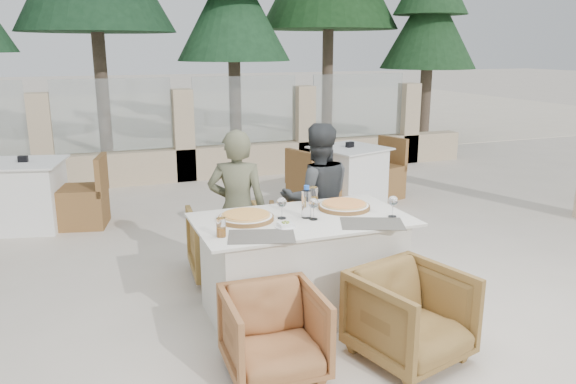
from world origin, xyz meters
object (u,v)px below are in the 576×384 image
object	(u,v)px
armchair_near_left	(274,334)
armchair_far_left	(228,242)
diner_right	(317,199)
bg_table_a	(27,195)
dining_table	(302,266)
bg_table_b	(349,177)
beer_glass_right	(313,197)
armchair_near_right	(411,316)
pizza_right	(344,205)
wine_glass_centre	(282,207)
olive_dish	(286,224)
beer_glass_left	(221,227)
water_bottle	(306,202)
armchair_far_right	(304,235)
pizza_left	(246,217)
wine_glass_corner	(393,205)
diner_left	(238,210)
wine_glass_near	(314,208)

from	to	relation	value
armchair_near_left	armchair_far_left	bearing A→B (deg)	87.27
diner_right	bg_table_a	world-z (taller)	diner_right
dining_table	bg_table_b	bearing A→B (deg)	56.55
bg_table_a	beer_glass_right	bearing A→B (deg)	-37.14
beer_glass_right	bg_table_b	xyz separation A→B (m)	(1.52, 2.34, -0.46)
armchair_near_right	beer_glass_right	bearing A→B (deg)	85.19
pizza_right	wine_glass_centre	bearing A→B (deg)	-172.86
diner_right	olive_dish	bearing A→B (deg)	65.31
beer_glass_left	diner_right	world-z (taller)	diner_right
water_bottle	wine_glass_centre	size ratio (longest dim) A/B	1.35
armchair_far_left	armchair_far_right	distance (m)	0.75
beer_glass_left	armchair_far_right	world-z (taller)	beer_glass_left
wine_glass_centre	armchair_near_right	bearing A→B (deg)	-58.57
pizza_left	pizza_right	world-z (taller)	same
armchair_far_left	bg_table_a	world-z (taller)	bg_table_a
water_bottle	wine_glass_corner	world-z (taller)	water_bottle
armchair_near_left	diner_right	world-z (taller)	diner_right
wine_glass_corner	diner_right	size ratio (longest dim) A/B	0.13
water_bottle	bg_table_b	world-z (taller)	water_bottle
bg_table_a	beer_glass_left	bearing A→B (deg)	-53.05
beer_glass_right	diner_left	xyz separation A→B (m)	(-0.52, 0.39, -0.16)
water_bottle	bg_table_b	xyz separation A→B (m)	(1.70, 2.62, -0.51)
beer_glass_right	diner_right	size ratio (longest dim) A/B	0.11
pizza_right	armchair_near_right	xyz separation A→B (m)	(0.01, -0.98, -0.49)
beer_glass_right	armchair_far_left	size ratio (longest dim) A/B	0.23
wine_glass_centre	olive_dish	xyz separation A→B (m)	(-0.05, -0.21, -0.07)
wine_glass_centre	armchair_near_right	distance (m)	1.21
pizza_left	armchair_far_left	xyz separation A→B (m)	(0.07, 0.82, -0.49)
wine_glass_corner	armchair_far_left	size ratio (longest dim) A/B	0.27
pizza_right	armchair_near_right	world-z (taller)	pizza_right
armchair_far_right	armchair_near_right	size ratio (longest dim) A/B	0.95
olive_dish	armchair_far_left	world-z (taller)	olive_dish
diner_right	bg_table_b	world-z (taller)	diner_right
wine_glass_near	water_bottle	bearing A→B (deg)	116.76
wine_glass_near	diner_right	world-z (taller)	diner_right
water_bottle	diner_left	size ratio (longest dim) A/B	0.18
diner_right	beer_glass_left	bearing A→B (deg)	50.64
wine_glass_near	armchair_near_left	size ratio (longest dim) A/B	0.30
beer_glass_left	armchair_far_right	bearing A→B (deg)	46.34
beer_glass_left	armchair_near_right	size ratio (longest dim) A/B	0.19
water_bottle	wine_glass_corner	bearing A→B (deg)	-19.16
pizza_right	diner_right	world-z (taller)	diner_right
dining_table	armchair_far_right	distance (m)	1.02
wine_glass_centre	beer_glass_left	xyz separation A→B (m)	(-0.53, -0.24, -0.03)
pizza_left	diner_right	xyz separation A→B (m)	(0.86, 0.63, -0.11)
armchair_near_right	dining_table	bearing A→B (deg)	100.46
pizza_left	armchair_near_left	size ratio (longest dim) A/B	0.67
pizza_right	armchair_near_left	distance (m)	1.33
beer_glass_right	armchair_far_right	size ratio (longest dim) A/B	0.24
wine_glass_centre	diner_right	xyz separation A→B (m)	(0.59, 0.69, -0.18)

